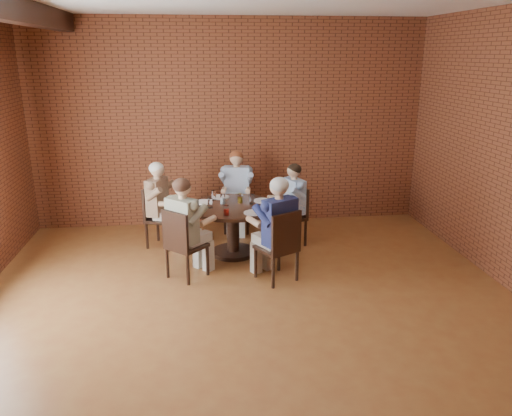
{
  "coord_description": "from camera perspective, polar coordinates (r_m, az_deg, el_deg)",
  "views": [
    {
      "loc": [
        -0.56,
        -4.81,
        2.83
      ],
      "look_at": [
        0.14,
        1.0,
        1.01
      ],
      "focal_mm": 35.0,
      "sensor_mm": 36.0,
      "label": 1
    }
  ],
  "objects": [
    {
      "name": "chair_c",
      "position": [
        7.69,
        -11.26,
        -0.71
      ],
      "size": [
        0.54,
        0.54,
        0.92
      ],
      "rotation": [
        0.0,
        0.0,
        1.16
      ],
      "color": "black",
      "rests_on": "floor"
    },
    {
      "name": "wall_front",
      "position": [
        1.82,
        13.57,
        -21.77
      ],
      "size": [
        7.0,
        0.0,
        7.0
      ],
      "primitive_type": "plane",
      "rotation": [
        -1.57,
        0.0,
        0.0
      ],
      "color": "brown",
      "rests_on": "ground"
    },
    {
      "name": "plate_d",
      "position": [
        6.77,
        -0.32,
        -0.54
      ],
      "size": [
        0.26,
        0.26,
        0.01
      ],
      "primitive_type": "cylinder",
      "color": "white",
      "rests_on": "dining_table"
    },
    {
      "name": "plate_b",
      "position": [
        7.53,
        -4.07,
        1.27
      ],
      "size": [
        0.26,
        0.26,
        0.01
      ],
      "primitive_type": "cylinder",
      "color": "white",
      "rests_on": "dining_table"
    },
    {
      "name": "wall_back",
      "position": [
        8.41,
        -2.97,
        9.54
      ],
      "size": [
        7.0,
        0.0,
        7.0
      ],
      "primitive_type": "plane",
      "rotation": [
        1.57,
        0.0,
        0.0
      ],
      "color": "brown",
      "rests_on": "ground"
    },
    {
      "name": "glass_a",
      "position": [
        7.19,
        -0.48,
        1.04
      ],
      "size": [
        0.07,
        0.07,
        0.14
      ],
      "primitive_type": "cylinder",
      "color": "white",
      "rests_on": "dining_table"
    },
    {
      "name": "smartphone",
      "position": [
        6.91,
        1.21,
        -0.21
      ],
      "size": [
        0.11,
        0.16,
        0.01
      ],
      "primitive_type": "cube",
      "rotation": [
        0.0,
        0.0,
        -0.32
      ],
      "color": "black",
      "rests_on": "dining_table"
    },
    {
      "name": "glass_c",
      "position": [
        7.41,
        -4.85,
        1.48
      ],
      "size": [
        0.07,
        0.07,
        0.14
      ],
      "primitive_type": "cylinder",
      "color": "white",
      "rests_on": "dining_table"
    },
    {
      "name": "chair_e",
      "position": [
        6.34,
        2.85,
        -4.14
      ],
      "size": [
        0.6,
        0.6,
        0.96
      ],
      "rotation": [
        0.0,
        0.0,
        3.63
      ],
      "color": "black",
      "rests_on": "floor"
    },
    {
      "name": "chair_a",
      "position": [
        7.65,
        4.53,
        -0.59
      ],
      "size": [
        0.49,
        0.49,
        0.9
      ],
      "rotation": [
        0.0,
        0.0,
        -1.25
      ],
      "color": "black",
      "rests_on": "floor"
    },
    {
      "name": "diner_e",
      "position": [
        6.35,
        2.37,
        -2.48
      ],
      "size": [
        0.81,
        0.86,
        1.37
      ],
      "primitive_type": null,
      "rotation": [
        0.0,
        0.0,
        3.63
      ],
      "color": "#1A2049",
      "rests_on": "floor"
    },
    {
      "name": "chair_b",
      "position": [
        8.26,
        -2.18,
        0.94
      ],
      "size": [
        0.48,
        0.48,
        0.94
      ],
      "rotation": [
        0.0,
        0.0,
        -0.13
      ],
      "color": "black",
      "rests_on": "floor"
    },
    {
      "name": "glass_d",
      "position": [
        7.2,
        -3.82,
        1.03
      ],
      "size": [
        0.07,
        0.07,
        0.14
      ],
      "primitive_type": "cylinder",
      "color": "white",
      "rests_on": "dining_table"
    },
    {
      "name": "glass_f",
      "position": [
        6.68,
        -3.42,
        -0.28
      ],
      "size": [
        0.07,
        0.07,
        0.14
      ],
      "primitive_type": "cylinder",
      "color": "white",
      "rests_on": "dining_table"
    },
    {
      "name": "plate_a",
      "position": [
        7.33,
        0.77,
        0.86
      ],
      "size": [
        0.26,
        0.26,
        0.01
      ],
      "primitive_type": "cylinder",
      "color": "white",
      "rests_on": "dining_table"
    },
    {
      "name": "floor",
      "position": [
        5.61,
        -0.18,
        -13.02
      ],
      "size": [
        7.0,
        7.0,
        0.0
      ],
      "primitive_type": "plane",
      "color": "brown",
      "rests_on": "ground"
    },
    {
      "name": "diner_d",
      "position": [
        6.49,
        -8.0,
        -2.34
      ],
      "size": [
        0.84,
        0.84,
        1.34
      ],
      "primitive_type": null,
      "rotation": [
        0.0,
        0.0,
        2.39
      ],
      "color": "gray",
      "rests_on": "floor"
    },
    {
      "name": "diner_c",
      "position": [
        7.6,
        -10.78,
        0.31
      ],
      "size": [
        0.78,
        0.71,
        1.3
      ],
      "primitive_type": null,
      "rotation": [
        0.0,
        0.0,
        1.16
      ],
      "color": "brown",
      "rests_on": "floor"
    },
    {
      "name": "plate_c",
      "position": [
        7.29,
        -5.99,
        0.67
      ],
      "size": [
        0.26,
        0.26,
        0.01
      ],
      "primitive_type": "cylinder",
      "color": "white",
      "rests_on": "dining_table"
    },
    {
      "name": "dining_table",
      "position": [
        7.21,
        -2.64,
        -1.36
      ],
      "size": [
        1.26,
        1.26,
        0.75
      ],
      "color": "black",
      "rests_on": "floor"
    },
    {
      "name": "chair_d",
      "position": [
        6.49,
        -8.47,
        -3.88
      ],
      "size": [
        0.61,
        0.61,
        0.94
      ],
      "rotation": [
        0.0,
        0.0,
        2.39
      ],
      "color": "black",
      "rests_on": "floor"
    },
    {
      "name": "glass_b",
      "position": [
        7.23,
        -1.84,
        1.12
      ],
      "size": [
        0.07,
        0.07,
        0.14
      ],
      "primitive_type": "cylinder",
      "color": "white",
      "rests_on": "dining_table"
    },
    {
      "name": "glass_e",
      "position": [
        7.02,
        -5.27,
        0.57
      ],
      "size": [
        0.07,
        0.07,
        0.14
      ],
      "primitive_type": "cylinder",
      "color": "white",
      "rests_on": "dining_table"
    },
    {
      "name": "diner_a",
      "position": [
        7.57,
        4.06,
        0.34
      ],
      "size": [
        0.72,
        0.65,
        1.26
      ],
      "primitive_type": null,
      "rotation": [
        0.0,
        0.0,
        -1.25
      ],
      "color": "#487CBB",
      "rests_on": "floor"
    },
    {
      "name": "diner_b",
      "position": [
        8.13,
        -2.23,
        1.83
      ],
      "size": [
        0.61,
        0.71,
        1.33
      ],
      "primitive_type": null,
      "rotation": [
        0.0,
        0.0,
        -0.13
      ],
      "color": "#94A4BC",
      "rests_on": "floor"
    }
  ]
}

